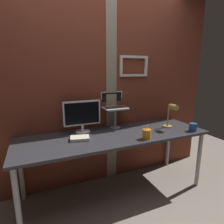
# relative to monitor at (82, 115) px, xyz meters

# --- Properties ---
(ground_plane) EXTENTS (6.00, 6.00, 0.00)m
(ground_plane) POSITION_rel_monitor_xyz_m (0.22, -0.17, -0.98)
(ground_plane) COLOR gray
(brick_wall_back) EXTENTS (3.44, 0.16, 2.60)m
(brick_wall_back) POSITION_rel_monitor_xyz_m (0.23, 0.18, 0.32)
(brick_wall_back) COLOR brown
(brick_wall_back) RESTS_ON ground_plane
(desk) EXTENTS (2.23, 0.72, 0.76)m
(desk) POSITION_rel_monitor_xyz_m (0.33, -0.24, -0.28)
(desk) COLOR #333338
(desk) RESTS_ON ground_plane
(monitor) EXTENTS (0.45, 0.18, 0.39)m
(monitor) POSITION_rel_monitor_xyz_m (0.00, 0.00, 0.00)
(monitor) COLOR white
(monitor) RESTS_ON desk
(laptop_stand) EXTENTS (0.28, 0.22, 0.26)m
(laptop_stand) POSITION_rel_monitor_xyz_m (0.43, 0.00, -0.05)
(laptop_stand) COLOR gray
(laptop_stand) RESTS_ON desk
(laptop) EXTENTS (0.30, 0.25, 0.21)m
(laptop) POSITION_rel_monitor_xyz_m (0.43, 0.06, 0.09)
(laptop) COLOR silver
(laptop) RESTS_ON laptop_stand
(desk_lamp) EXTENTS (0.12, 0.20, 0.32)m
(desk_lamp) POSITION_rel_monitor_xyz_m (1.09, -0.29, -0.02)
(desk_lamp) COLOR tan
(desk_lamp) RESTS_ON desk
(pen_cup) EXTENTS (0.09, 0.09, 0.16)m
(pen_cup) POSITION_rel_monitor_xyz_m (0.59, -0.49, -0.17)
(pen_cup) COLOR orange
(pen_cup) RESTS_ON desk
(coffee_mug) EXTENTS (0.13, 0.09, 0.10)m
(coffee_mug) POSITION_rel_monitor_xyz_m (1.27, -0.49, -0.17)
(coffee_mug) COLOR #2D4C8C
(coffee_mug) RESTS_ON desk
(paper_clutter_stack) EXTENTS (0.23, 0.18, 0.03)m
(paper_clutter_stack) POSITION_rel_monitor_xyz_m (-0.09, -0.24, -0.20)
(paper_clutter_stack) COLOR silver
(paper_clutter_stack) RESTS_ON desk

